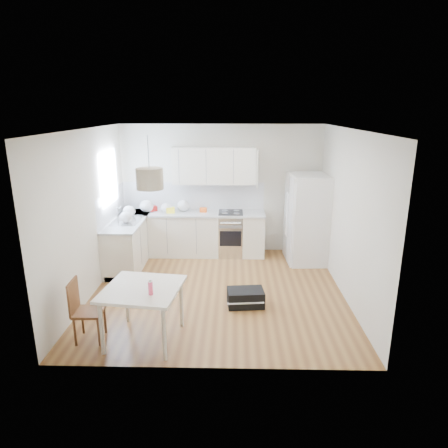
% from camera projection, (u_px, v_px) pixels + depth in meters
% --- Properties ---
extents(floor, '(4.20, 4.20, 0.00)m').
position_uv_depth(floor, '(218.00, 291.00, 6.82)').
color(floor, brown).
rests_on(floor, ground).
extents(ceiling, '(4.20, 4.20, 0.00)m').
position_uv_depth(ceiling, '(217.00, 129.00, 6.06)').
color(ceiling, white).
rests_on(ceiling, wall_back).
extents(wall_back, '(4.20, 0.00, 4.20)m').
position_uv_depth(wall_back, '(222.00, 189.00, 8.45)').
color(wall_back, beige).
rests_on(wall_back, floor).
extents(wall_left, '(0.00, 4.20, 4.20)m').
position_uv_depth(wall_left, '(89.00, 214.00, 6.49)').
color(wall_left, beige).
rests_on(wall_left, floor).
extents(wall_right, '(0.00, 4.20, 4.20)m').
position_uv_depth(wall_right, '(348.00, 216.00, 6.39)').
color(wall_right, beige).
rests_on(wall_right, floor).
extents(window_glassblock, '(0.02, 1.00, 1.00)m').
position_uv_depth(window_glassblock, '(109.00, 178.00, 7.48)').
color(window_glassblock, '#BFE0F9').
rests_on(window_glassblock, wall_left).
extents(cabinets_back, '(3.00, 0.60, 0.88)m').
position_uv_depth(cabinets_back, '(193.00, 234.00, 8.44)').
color(cabinets_back, white).
rests_on(cabinets_back, floor).
extents(cabinets_left, '(0.60, 1.80, 0.88)m').
position_uv_depth(cabinets_left, '(129.00, 243.00, 7.89)').
color(cabinets_left, white).
rests_on(cabinets_left, floor).
extents(counter_back, '(3.02, 0.64, 0.04)m').
position_uv_depth(counter_back, '(192.00, 213.00, 8.31)').
color(counter_back, '#A2A4A6').
rests_on(counter_back, cabinets_back).
extents(counter_left, '(0.64, 1.82, 0.04)m').
position_uv_depth(counter_left, '(128.00, 221.00, 7.76)').
color(counter_left, '#A2A4A6').
rests_on(counter_left, cabinets_left).
extents(backsplash_back, '(3.00, 0.01, 0.58)m').
position_uv_depth(backsplash_back, '(193.00, 196.00, 8.50)').
color(backsplash_back, white).
rests_on(backsplash_back, wall_back).
extents(backsplash_left, '(0.01, 1.80, 0.58)m').
position_uv_depth(backsplash_left, '(112.00, 205.00, 7.68)').
color(backsplash_left, white).
rests_on(backsplash_left, wall_left).
extents(upper_cabinets, '(1.70, 0.32, 0.75)m').
position_uv_depth(upper_cabinets, '(214.00, 166.00, 8.16)').
color(upper_cabinets, white).
rests_on(upper_cabinets, wall_back).
extents(range_oven, '(0.50, 0.61, 0.88)m').
position_uv_depth(range_oven, '(231.00, 235.00, 8.42)').
color(range_oven, silver).
rests_on(range_oven, floor).
extents(sink, '(0.50, 0.80, 0.16)m').
position_uv_depth(sink, '(127.00, 221.00, 7.71)').
color(sink, silver).
rests_on(sink, counter_left).
extents(refrigerator, '(0.89, 0.93, 1.77)m').
position_uv_depth(refrigerator, '(308.00, 219.00, 7.95)').
color(refrigerator, white).
rests_on(refrigerator, floor).
extents(dining_table, '(1.08, 1.08, 0.76)m').
position_uv_depth(dining_table, '(142.00, 293.00, 5.22)').
color(dining_table, beige).
rests_on(dining_table, floor).
extents(dining_chair, '(0.38, 0.38, 0.86)m').
position_uv_depth(dining_chair, '(89.00, 310.00, 5.28)').
color(dining_chair, '#512D18').
rests_on(dining_chair, floor).
extents(drink_bottle, '(0.06, 0.06, 0.21)m').
position_uv_depth(drink_bottle, '(150.00, 287.00, 4.97)').
color(drink_bottle, '#EA4164').
rests_on(drink_bottle, dining_table).
extents(gym_bag, '(0.60, 0.43, 0.26)m').
position_uv_depth(gym_bag, '(246.00, 298.00, 6.30)').
color(gym_bag, black).
rests_on(gym_bag, floor).
extents(pendant_lamp, '(0.41, 0.41, 0.26)m').
position_uv_depth(pendant_lamp, '(150.00, 179.00, 4.86)').
color(pendant_lamp, '#B4A98A').
rests_on(pendant_lamp, ceiling).
extents(grocery_bag_a, '(0.28, 0.24, 0.26)m').
position_uv_depth(grocery_bag_a, '(147.00, 206.00, 8.28)').
color(grocery_bag_a, silver).
rests_on(grocery_bag_a, counter_back).
extents(grocery_bag_b, '(0.22, 0.19, 0.20)m').
position_uv_depth(grocery_bag_b, '(166.00, 208.00, 8.26)').
color(grocery_bag_b, silver).
rests_on(grocery_bag_b, counter_back).
extents(grocery_bag_c, '(0.26, 0.22, 0.24)m').
position_uv_depth(grocery_bag_c, '(183.00, 206.00, 8.35)').
color(grocery_bag_c, silver).
rests_on(grocery_bag_c, counter_back).
extents(grocery_bag_d, '(0.25, 0.21, 0.22)m').
position_uv_depth(grocery_bag_d, '(129.00, 211.00, 7.95)').
color(grocery_bag_d, silver).
rests_on(grocery_bag_d, counter_back).
extents(grocery_bag_e, '(0.24, 0.20, 0.22)m').
position_uv_depth(grocery_bag_e, '(126.00, 217.00, 7.52)').
color(grocery_bag_e, silver).
rests_on(grocery_bag_e, counter_left).
extents(snack_orange, '(0.15, 0.11, 0.10)m').
position_uv_depth(snack_orange, '(203.00, 210.00, 8.30)').
color(snack_orange, '#D04912').
rests_on(snack_orange, counter_back).
extents(snack_yellow, '(0.19, 0.13, 0.12)m').
position_uv_depth(snack_yellow, '(171.00, 210.00, 8.24)').
color(snack_yellow, yellow).
rests_on(snack_yellow, counter_back).
extents(snack_red, '(0.19, 0.19, 0.11)m').
position_uv_depth(snack_red, '(153.00, 209.00, 8.37)').
color(snack_red, red).
rests_on(snack_red, counter_back).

